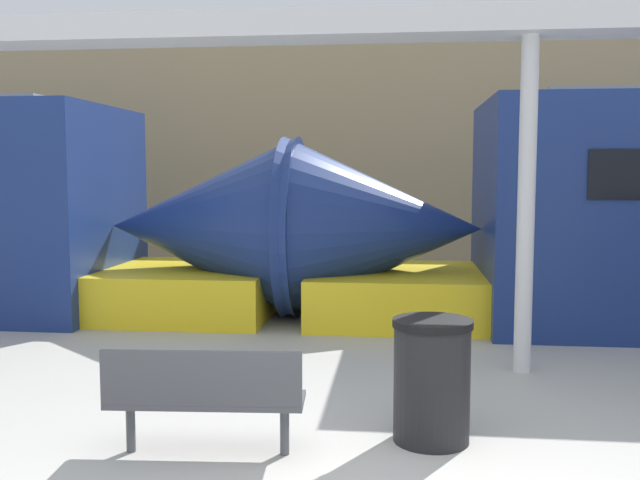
% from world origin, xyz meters
% --- Properties ---
extents(station_wall, '(56.00, 0.20, 5.00)m').
position_xyz_m(station_wall, '(0.00, 11.41, 2.50)').
color(station_wall, tan).
rests_on(station_wall, ground_plane).
extents(bench_near, '(1.49, 0.54, 0.84)m').
position_xyz_m(bench_near, '(-1.06, 0.90, 0.49)').
color(bench_near, '#4C4F54').
rests_on(bench_near, ground_plane).
extents(trash_bin, '(0.63, 0.63, 0.98)m').
position_xyz_m(trash_bin, '(0.63, 1.42, 0.49)').
color(trash_bin, black).
rests_on(trash_bin, ground_plane).
extents(support_column_near, '(0.18, 0.18, 3.51)m').
position_xyz_m(support_column_near, '(1.68, 3.52, 1.76)').
color(support_column_near, silver).
rests_on(support_column_near, ground_plane).
extents(canopy_beam, '(28.00, 0.60, 0.28)m').
position_xyz_m(canopy_beam, '(1.68, 3.52, 3.65)').
color(canopy_beam, silver).
rests_on(canopy_beam, support_column_near).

